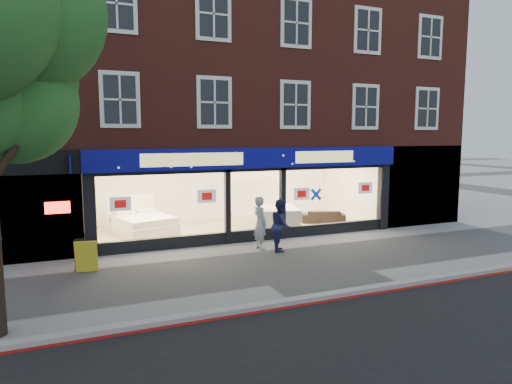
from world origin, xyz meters
TOP-DOWN VIEW (x-y plane):
  - ground at (0.00, 0.00)m, footprint 120.00×120.00m
  - kerb_line at (0.00, -3.10)m, footprint 60.00×0.10m
  - kerb_stone at (0.00, -2.90)m, footprint 60.00×0.25m
  - showroom_floor at (0.00, 5.25)m, footprint 11.00×4.50m
  - building at (-0.02, 6.93)m, footprint 19.00×8.26m
  - display_bed at (-3.57, 5.47)m, footprint 2.45×2.72m
  - bedside_table at (-4.40, 6.12)m, footprint 0.57×0.57m
  - mattress_stack at (1.60, 4.69)m, footprint 1.98×2.28m
  - sofa at (3.75, 4.67)m, footprint 1.91×1.34m
  - a_board at (-5.72, 1.38)m, footprint 0.65×0.47m
  - pedestrian_grey at (-0.35, 1.84)m, footprint 0.47×0.67m
  - pedestrian_blue at (0.21, 1.43)m, footprint 0.90×1.00m

SIDE VIEW (x-z plane):
  - ground at x=0.00m, z-range 0.00..0.00m
  - kerb_line at x=0.00m, z-range 0.00..0.01m
  - showroom_floor at x=0.00m, z-range 0.00..0.10m
  - kerb_stone at x=0.00m, z-range 0.00..0.12m
  - sofa at x=3.75m, z-range 0.10..0.62m
  - bedside_table at x=-4.40m, z-range 0.10..0.65m
  - a_board at x=-5.72m, z-range 0.00..0.92m
  - display_bed at x=-3.57m, z-range -0.19..1.12m
  - mattress_stack at x=1.60m, z-range 0.10..0.87m
  - pedestrian_blue at x=0.21m, z-range 0.00..1.69m
  - pedestrian_grey at x=-0.35m, z-range 0.00..1.76m
  - building at x=-0.02m, z-range 1.52..11.82m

